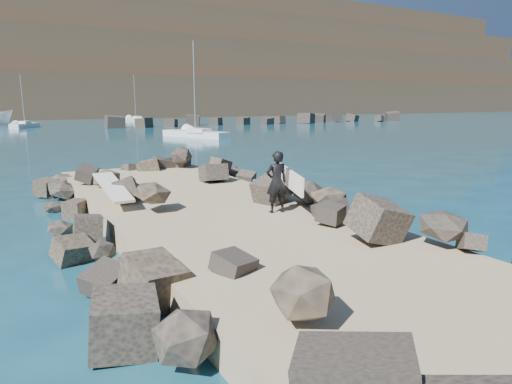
% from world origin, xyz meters
% --- Properties ---
extents(ground, '(800.00, 800.00, 0.00)m').
position_xyz_m(ground, '(0.00, 0.00, 0.00)').
color(ground, '#0F384C').
rests_on(ground, ground).
extents(jetty, '(6.00, 26.00, 0.60)m').
position_xyz_m(jetty, '(0.00, -2.00, 0.30)').
color(jetty, '#8C7759').
rests_on(jetty, ground).
extents(riprap_left, '(2.60, 22.00, 1.00)m').
position_xyz_m(riprap_left, '(-2.90, -1.50, 0.50)').
color(riprap_left, black).
rests_on(riprap_left, ground).
extents(riprap_right, '(2.60, 22.00, 1.00)m').
position_xyz_m(riprap_right, '(2.90, -1.50, 0.50)').
color(riprap_right, black).
rests_on(riprap_right, ground).
extents(breakwater_secondary, '(52.00, 4.00, 1.20)m').
position_xyz_m(breakwater_secondary, '(35.00, 55.00, 0.60)').
color(breakwater_secondary, black).
rests_on(breakwater_secondary, ground).
extents(headland, '(360.00, 140.00, 32.00)m').
position_xyz_m(headland, '(10.00, 160.00, 16.00)').
color(headland, '#2D4919').
rests_on(headland, ground).
extents(surfboard_resting, '(0.71, 2.39, 0.08)m').
position_xyz_m(surfboard_resting, '(-2.48, 3.26, 1.04)').
color(surfboard_resting, beige).
rests_on(surfboard_resting, riprap_left).
extents(surfer_with_board, '(1.11, 2.08, 1.72)m').
position_xyz_m(surfer_with_board, '(1.36, 0.11, 1.47)').
color(surfer_with_board, black).
rests_on(surfer_with_board, jetty).
extents(radome, '(10.92, 10.92, 17.29)m').
position_xyz_m(radome, '(90.65, 156.49, 42.05)').
color(radome, silver).
rests_on(radome, headland).
extents(sailboat_c, '(4.75, 8.27, 9.77)m').
position_xyz_m(sailboat_c, '(12.71, 33.94, 0.35)').
color(sailboat_c, silver).
rests_on(sailboat_c, ground).
extents(sailboat_f, '(1.73, 5.82, 7.06)m').
position_xyz_m(sailboat_f, '(38.50, 97.60, 0.35)').
color(sailboat_f, silver).
rests_on(sailboat_f, ground).
extents(sailboat_d, '(1.66, 7.25, 8.71)m').
position_xyz_m(sailboat_d, '(18.06, 76.60, 0.35)').
color(sailboat_d, silver).
rests_on(sailboat_d, ground).
extents(sailboat_b, '(4.26, 5.96, 7.48)m').
position_xyz_m(sailboat_b, '(-1.60, 62.24, 0.35)').
color(sailboat_b, silver).
rests_on(sailboat_b, ground).
extents(headland_buildings, '(137.50, 30.50, 5.00)m').
position_xyz_m(headland_buildings, '(16.81, 152.19, 33.97)').
color(headland_buildings, white).
rests_on(headland_buildings, headland).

